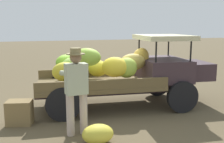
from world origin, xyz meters
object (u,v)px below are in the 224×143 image
at_px(loose_banana_bunch, 98,134).
at_px(truck, 131,72).
at_px(farmer, 76,86).
at_px(wooden_crate, 20,112).

bearing_deg(loose_banana_bunch, truck, 53.02).
relative_size(truck, loose_banana_bunch, 8.09).
relative_size(farmer, loose_banana_bunch, 2.93).
xyz_separation_m(farmer, loose_banana_bunch, (0.27, -0.52, -0.77)).
height_order(truck, wooden_crate, truck).
bearing_deg(farmer, loose_banana_bunch, -158.14).
height_order(wooden_crate, loose_banana_bunch, wooden_crate).
bearing_deg(farmer, wooden_crate, 44.18).
height_order(farmer, wooden_crate, farmer).
bearing_deg(wooden_crate, loose_banana_bunch, -47.19).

